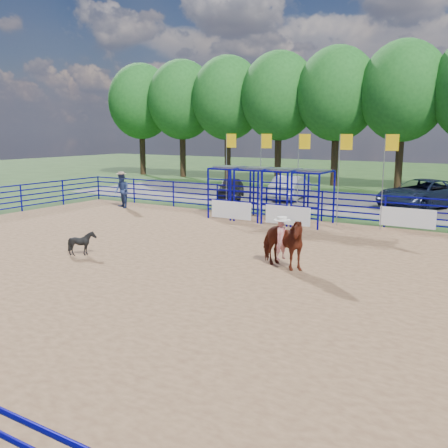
{
  "coord_description": "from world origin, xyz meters",
  "views": [
    {
      "loc": [
        8.45,
        -12.84,
        4.34
      ],
      "look_at": [
        -0.05,
        1.0,
        1.3
      ],
      "focal_mm": 40.0,
      "sensor_mm": 36.0,
      "label": 1
    }
  ],
  "objects_px": {
    "horse_and_rider": "(282,241)",
    "calf": "(82,243)",
    "car_a": "(231,188)",
    "spectator_cowboy": "(122,190)",
    "car_b": "(291,187)",
    "car_c": "(421,194)"
  },
  "relations": [
    {
      "from": "horse_and_rider",
      "to": "spectator_cowboy",
      "type": "relative_size",
      "value": 1.14
    },
    {
      "from": "horse_and_rider",
      "to": "car_a",
      "type": "height_order",
      "value": "horse_and_rider"
    },
    {
      "from": "car_b",
      "to": "car_c",
      "type": "xyz_separation_m",
      "value": [
        7.86,
        0.46,
        0.05
      ]
    },
    {
      "from": "calf",
      "to": "car_a",
      "type": "relative_size",
      "value": 0.23
    },
    {
      "from": "horse_and_rider",
      "to": "spectator_cowboy",
      "type": "height_order",
      "value": "horse_and_rider"
    },
    {
      "from": "car_b",
      "to": "spectator_cowboy",
      "type": "bearing_deg",
      "value": 42.71
    },
    {
      "from": "calf",
      "to": "car_c",
      "type": "distance_m",
      "value": 19.6
    },
    {
      "from": "spectator_cowboy",
      "to": "car_a",
      "type": "distance_m",
      "value": 7.64
    },
    {
      "from": "car_a",
      "to": "car_c",
      "type": "relative_size",
      "value": 0.65
    },
    {
      "from": "horse_and_rider",
      "to": "calf",
      "type": "bearing_deg",
      "value": -162.28
    },
    {
      "from": "spectator_cowboy",
      "to": "car_b",
      "type": "xyz_separation_m",
      "value": [
        6.67,
        8.43,
        -0.25
      ]
    },
    {
      "from": "horse_and_rider",
      "to": "car_a",
      "type": "bearing_deg",
      "value": 126.15
    },
    {
      "from": "calf",
      "to": "car_c",
      "type": "height_order",
      "value": "car_c"
    },
    {
      "from": "car_a",
      "to": "car_c",
      "type": "distance_m",
      "value": 11.64
    },
    {
      "from": "horse_and_rider",
      "to": "car_b",
      "type": "xyz_separation_m",
      "value": [
        -6.49,
        15.27,
        -0.14
      ]
    },
    {
      "from": "horse_and_rider",
      "to": "car_c",
      "type": "xyz_separation_m",
      "value": [
        1.37,
        15.73,
        -0.09
      ]
    },
    {
      "from": "horse_and_rider",
      "to": "car_a",
      "type": "relative_size",
      "value": 0.6
    },
    {
      "from": "horse_and_rider",
      "to": "calf",
      "type": "xyz_separation_m",
      "value": [
        -6.69,
        -2.14,
        -0.46
      ]
    },
    {
      "from": "calf",
      "to": "car_b",
      "type": "relative_size",
      "value": 0.19
    },
    {
      "from": "horse_and_rider",
      "to": "calf",
      "type": "relative_size",
      "value": 2.66
    },
    {
      "from": "horse_and_rider",
      "to": "spectator_cowboy",
      "type": "xyz_separation_m",
      "value": [
        -13.15,
        6.84,
        0.11
      ]
    },
    {
      "from": "calf",
      "to": "spectator_cowboy",
      "type": "distance_m",
      "value": 11.08
    }
  ]
}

